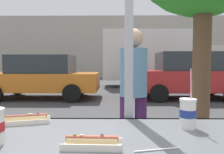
# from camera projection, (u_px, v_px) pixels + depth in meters

# --- Properties ---
(ground_plane) EXTENTS (60.00, 60.00, 0.00)m
(ground_plane) POSITION_uv_depth(u_px,v_px,m) (116.00, 94.00, 9.32)
(ground_plane) COLOR #424244
(building_facade_far) EXTENTS (28.00, 1.20, 6.08)m
(building_facade_far) POSITION_uv_depth(u_px,v_px,m) (115.00, 47.00, 21.45)
(building_facade_far) COLOR #A89E8E
(building_facade_far) RESTS_ON ground
(soda_cup_right) EXTENTS (0.09, 0.09, 0.31)m
(soda_cup_right) POSITION_uv_depth(u_px,v_px,m) (188.00, 113.00, 1.11)
(soda_cup_right) COLOR silver
(soda_cup_right) RESTS_ON window_counter
(hotdog_tray_near) EXTENTS (0.29, 0.17, 0.05)m
(hotdog_tray_near) POSITION_uv_depth(u_px,v_px,m) (25.00, 119.00, 1.20)
(hotdog_tray_near) COLOR beige
(hotdog_tray_near) RESTS_ON window_counter
(hotdog_tray_far) EXTENTS (0.25, 0.09, 0.05)m
(hotdog_tray_far) POSITION_uv_depth(u_px,v_px,m) (92.00, 142.00, 0.85)
(hotdog_tray_far) COLOR silver
(hotdog_tray_far) RESTS_ON window_counter
(loose_straw) EXTENTS (0.19, 0.05, 0.01)m
(loose_straw) POSITION_uv_depth(u_px,v_px,m) (157.00, 150.00, 0.82)
(loose_straw) COLOR white
(loose_straw) RESTS_ON window_counter
(parked_car_orange) EXTENTS (4.40, 2.04, 1.66)m
(parked_car_orange) POSITION_uv_depth(u_px,v_px,m) (42.00, 77.00, 8.17)
(parked_car_orange) COLOR orange
(parked_car_orange) RESTS_ON ground
(parked_car_red) EXTENTS (4.13, 1.97, 1.77)m
(parked_car_red) POSITION_uv_depth(u_px,v_px,m) (187.00, 75.00, 8.10)
(parked_car_red) COLOR red
(parked_car_red) RESTS_ON ground
(box_truck) EXTENTS (7.10, 2.44, 3.22)m
(box_truck) POSITION_uv_depth(u_px,v_px,m) (161.00, 57.00, 12.41)
(box_truck) COLOR silver
(box_truck) RESTS_ON ground
(pedestrian) EXTENTS (0.32, 0.32, 1.63)m
(pedestrian) POSITION_uv_depth(u_px,v_px,m) (133.00, 88.00, 2.50)
(pedestrian) COLOR #3E1B48
(pedestrian) RESTS_ON sidewalk_strip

